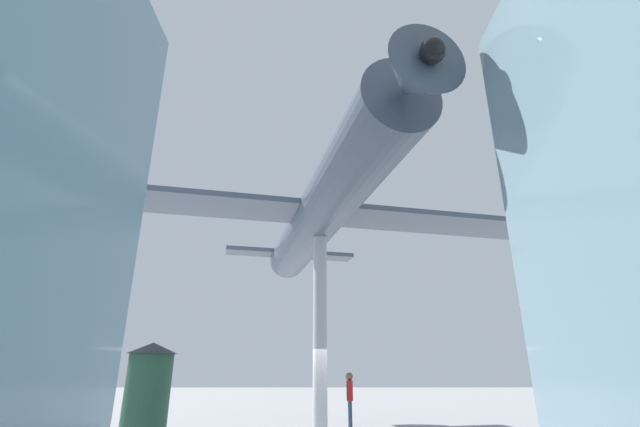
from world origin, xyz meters
TOP-DOWN VIEW (x-y plane):
  - support_pylon_central at (0.00, 0.00)m, footprint 0.43×0.43m
  - suspended_airplane at (-0.03, 0.15)m, footprint 18.35×15.03m
  - visitor_person at (-1.11, -3.29)m, footprint 0.27×0.41m
  - info_kiosk at (4.14, 2.43)m, footprint 1.21×1.21m

SIDE VIEW (x-z plane):
  - visitor_person at x=-1.11m, z-range 0.15..1.98m
  - info_kiosk at x=4.14m, z-range 0.04..2.59m
  - support_pylon_central at x=0.00m, z-range 0.00..6.02m
  - suspended_airplane at x=-0.03m, z-range 5.34..8.41m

